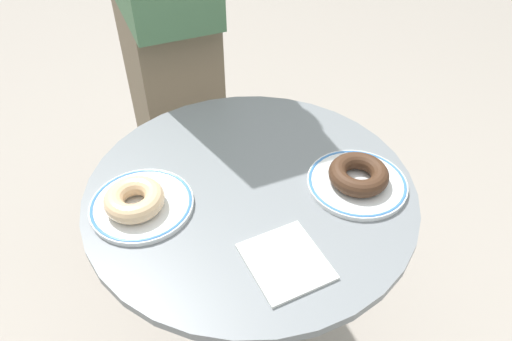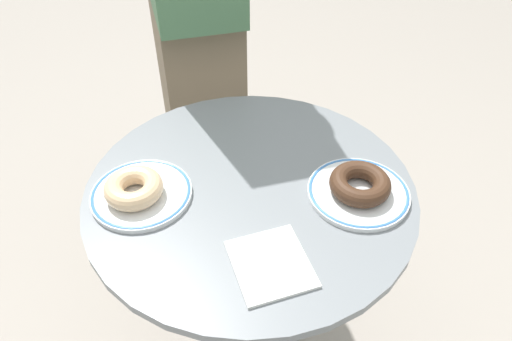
{
  "view_description": "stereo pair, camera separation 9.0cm",
  "coord_description": "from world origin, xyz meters",
  "px_view_note": "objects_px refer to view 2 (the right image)",
  "views": [
    {
      "loc": [
        -0.07,
        -0.67,
        1.38
      ],
      "look_at": [
        0.01,
        0.0,
        0.78
      ],
      "focal_mm": 33.02,
      "sensor_mm": 36.0,
      "label": 1
    },
    {
      "loc": [
        0.02,
        -0.67,
        1.38
      ],
      "look_at": [
        0.01,
        0.0,
        0.78
      ],
      "focal_mm": 33.02,
      "sensor_mm": 36.0,
      "label": 2
    }
  ],
  "objects_px": {
    "donut_chocolate": "(360,184)",
    "cafe_table": "(251,253)",
    "paper_napkin": "(271,264)",
    "person_figure": "(192,10)",
    "plate_right": "(358,192)",
    "plate_left": "(142,194)",
    "donut_glazed": "(134,188)"
  },
  "relations": [
    {
      "from": "plate_right",
      "to": "donut_chocolate",
      "type": "height_order",
      "value": "donut_chocolate"
    },
    {
      "from": "donut_glazed",
      "to": "cafe_table",
      "type": "bearing_deg",
      "value": 10.0
    },
    {
      "from": "plate_right",
      "to": "person_figure",
      "type": "height_order",
      "value": "person_figure"
    },
    {
      "from": "cafe_table",
      "to": "plate_right",
      "type": "xyz_separation_m",
      "value": [
        0.21,
        -0.02,
        0.22
      ]
    },
    {
      "from": "cafe_table",
      "to": "plate_right",
      "type": "height_order",
      "value": "plate_right"
    },
    {
      "from": "plate_left",
      "to": "person_figure",
      "type": "xyz_separation_m",
      "value": [
        0.04,
        0.64,
        0.09
      ]
    },
    {
      "from": "paper_napkin",
      "to": "plate_right",
      "type": "bearing_deg",
      "value": 44.43
    },
    {
      "from": "plate_left",
      "to": "person_figure",
      "type": "relative_size",
      "value": 0.11
    },
    {
      "from": "donut_glazed",
      "to": "person_figure",
      "type": "height_order",
      "value": "person_figure"
    },
    {
      "from": "cafe_table",
      "to": "donut_glazed",
      "type": "distance_m",
      "value": 0.33
    },
    {
      "from": "donut_chocolate",
      "to": "donut_glazed",
      "type": "bearing_deg",
      "value": -177.85
    },
    {
      "from": "donut_glazed",
      "to": "donut_chocolate",
      "type": "distance_m",
      "value": 0.43
    },
    {
      "from": "cafe_table",
      "to": "paper_napkin",
      "type": "xyz_separation_m",
      "value": [
        0.04,
        -0.19,
        0.21
      ]
    },
    {
      "from": "plate_right",
      "to": "donut_glazed",
      "type": "xyz_separation_m",
      "value": [
        -0.43,
        -0.02,
        0.02
      ]
    },
    {
      "from": "paper_napkin",
      "to": "person_figure",
      "type": "bearing_deg",
      "value": 104.62
    },
    {
      "from": "donut_glazed",
      "to": "donut_chocolate",
      "type": "xyz_separation_m",
      "value": [
        0.43,
        0.02,
        -0.0
      ]
    },
    {
      "from": "paper_napkin",
      "to": "person_figure",
      "type": "distance_m",
      "value": 0.84
    },
    {
      "from": "donut_glazed",
      "to": "paper_napkin",
      "type": "relative_size",
      "value": 0.81
    },
    {
      "from": "plate_left",
      "to": "donut_glazed",
      "type": "distance_m",
      "value": 0.03
    },
    {
      "from": "donut_chocolate",
      "to": "cafe_table",
      "type": "bearing_deg",
      "value": 173.87
    },
    {
      "from": "plate_right",
      "to": "donut_glazed",
      "type": "relative_size",
      "value": 1.77
    },
    {
      "from": "cafe_table",
      "to": "person_figure",
      "type": "bearing_deg",
      "value": 105.72
    },
    {
      "from": "donut_glazed",
      "to": "paper_napkin",
      "type": "xyz_separation_m",
      "value": [
        0.26,
        -0.15,
        -0.03
      ]
    },
    {
      "from": "plate_left",
      "to": "paper_napkin",
      "type": "xyz_separation_m",
      "value": [
        0.25,
        -0.16,
        -0.0
      ]
    },
    {
      "from": "donut_chocolate",
      "to": "paper_napkin",
      "type": "height_order",
      "value": "donut_chocolate"
    },
    {
      "from": "cafe_table",
      "to": "plate_right",
      "type": "distance_m",
      "value": 0.3
    },
    {
      "from": "donut_glazed",
      "to": "plate_left",
      "type": "bearing_deg",
      "value": 45.73
    },
    {
      "from": "cafe_table",
      "to": "person_figure",
      "type": "xyz_separation_m",
      "value": [
        -0.17,
        0.61,
        0.31
      ]
    },
    {
      "from": "cafe_table",
      "to": "paper_napkin",
      "type": "distance_m",
      "value": 0.29
    },
    {
      "from": "plate_right",
      "to": "donut_chocolate",
      "type": "bearing_deg",
      "value": 180.0
    },
    {
      "from": "plate_left",
      "to": "plate_right",
      "type": "relative_size",
      "value": 0.99
    },
    {
      "from": "cafe_table",
      "to": "plate_left",
      "type": "relative_size",
      "value": 3.78
    }
  ]
}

